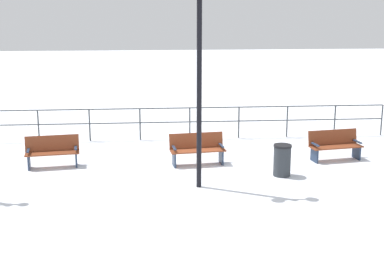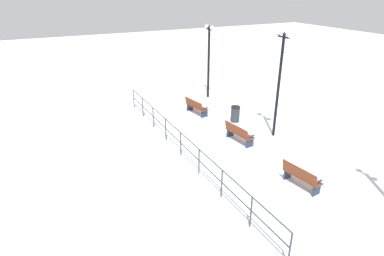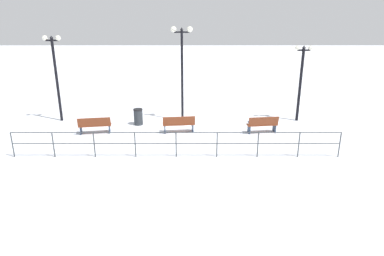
{
  "view_description": "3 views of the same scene",
  "coord_description": "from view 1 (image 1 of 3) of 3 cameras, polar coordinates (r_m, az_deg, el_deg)",
  "views": [
    {
      "loc": [
        15.06,
        -1.38,
        4.66
      ],
      "look_at": [
        -1.42,
        -0.06,
        0.79
      ],
      "focal_mm": 49.84,
      "sensor_mm": 36.0,
      "label": 1
    },
    {
      "loc": [
        -8.37,
        -11.73,
        7.0
      ],
      "look_at": [
        -1.99,
        1.15,
        0.65
      ],
      "focal_mm": 30.63,
      "sensor_mm": 36.0,
      "label": 2
    },
    {
      "loc": [
        -17.07,
        -0.66,
        6.21
      ],
      "look_at": [
        -2.5,
        -0.68,
        1.1
      ],
      "focal_mm": 33.16,
      "sensor_mm": 36.0,
      "label": 3
    }
  ],
  "objects": [
    {
      "name": "ground_plane",
      "position": [
        15.83,
        0.62,
        -3.94
      ],
      "size": [
        80.0,
        80.0,
        0.0
      ],
      "primitive_type": "plane",
      "color": "white",
      "rests_on": "ground"
    },
    {
      "name": "bench_nearest",
      "position": [
        16.04,
        -14.71,
        -2.41
      ],
      "size": [
        0.7,
        1.59,
        0.91
      ],
      "rotation": [
        0.0,
        0.0,
        0.13
      ],
      "color": "brown",
      "rests_on": "ground"
    },
    {
      "name": "bench_second",
      "position": [
        15.76,
        0.56,
        -2.23
      ],
      "size": [
        0.74,
        1.67,
        0.91
      ],
      "rotation": [
        0.0,
        0.0,
        0.12
      ],
      "color": "brown",
      "rests_on": "ground"
    },
    {
      "name": "bench_third",
      "position": [
        16.8,
        15.03,
        -1.76
      ],
      "size": [
        0.8,
        1.67,
        0.89
      ],
      "rotation": [
        0.0,
        0.0,
        0.16
      ],
      "color": "brown",
      "rests_on": "ground"
    },
    {
      "name": "lamppost_middle",
      "position": [
        13.22,
        0.79,
        8.54
      ],
      "size": [
        0.31,
        1.15,
        5.12
      ],
      "color": "black",
      "rests_on": "ground"
    },
    {
      "name": "waterfront_railing",
      "position": [
        18.64,
        -0.24,
        1.08
      ],
      "size": [
        0.05,
        13.96,
        1.13
      ],
      "color": "#383D42",
      "rests_on": "ground"
    },
    {
      "name": "trash_bin",
      "position": [
        14.93,
        9.62,
        -3.41
      ],
      "size": [
        0.5,
        0.5,
        0.88
      ],
      "color": "#2D3338",
      "rests_on": "ground"
    }
  ]
}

